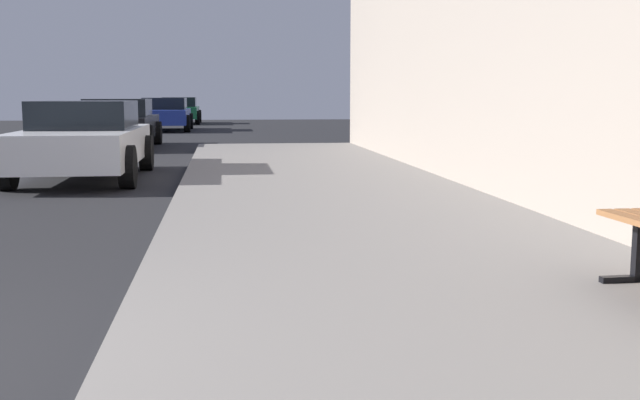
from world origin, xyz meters
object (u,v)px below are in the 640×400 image
Objects in this scene: car_white at (84,140)px; car_blue at (165,114)px; car_green at (180,110)px; car_black at (118,123)px.

car_blue is (0.02, 17.45, 0.00)m from car_white.
car_white is 24.74m from car_green.
car_black is at bearing 87.80° from car_green.
car_green is at bearing -91.37° from car_blue.
car_black is at bearing 87.17° from car_blue.
car_blue is 1.09× the size of car_green.
car_blue is at bearing -92.83° from car_black.
car_black is 17.11m from car_green.
car_white is 17.45m from car_blue.
car_black is 1.02× the size of car_green.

